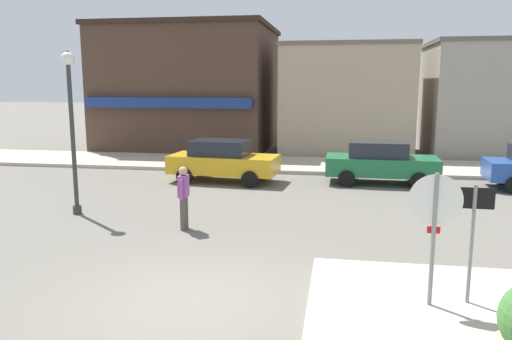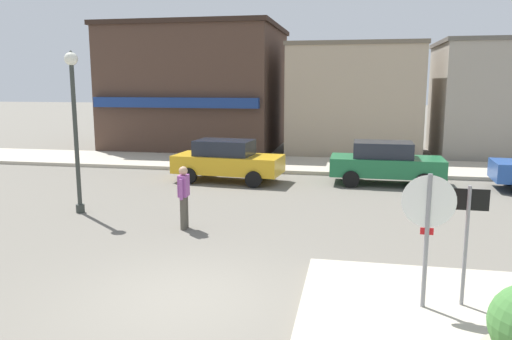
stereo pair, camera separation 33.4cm
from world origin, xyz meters
name	(u,v)px [view 1 (the left image)]	position (x,y,z in m)	size (l,w,h in m)	color
ground_plane	(191,301)	(0.00, 0.00, 0.00)	(160.00, 160.00, 0.00)	#6B665B
kerb_far	(284,164)	(0.00, 14.17, 0.07)	(80.00, 4.00, 0.15)	#B7AD99
stop_sign	(434,222)	(3.92, 0.20, 1.52)	(0.82, 0.07, 2.30)	gray
one_way_sign	(472,232)	(4.55, 0.39, 1.33)	(0.60, 0.06, 2.10)	gray
lamp_post	(71,109)	(-4.86, 5.01, 2.96)	(0.36, 0.36, 4.54)	#333833
parked_car_nearest	(223,160)	(-1.86, 10.28, 0.81)	(4.14, 2.15, 1.56)	gold
parked_car_second	(380,162)	(3.93, 10.86, 0.81)	(4.02, 1.91, 1.56)	#1E6B3D
pedestrian_crossing_near	(184,196)	(-1.39, 4.05, 0.87)	(0.24, 0.55, 1.61)	#4C473D
building_corner_shop	(191,88)	(-6.01, 20.12, 3.39)	(9.27, 8.41, 6.78)	#473328
building_storefront_left_near	(346,99)	(2.69, 19.10, 2.82)	(6.70, 5.21, 5.63)	tan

